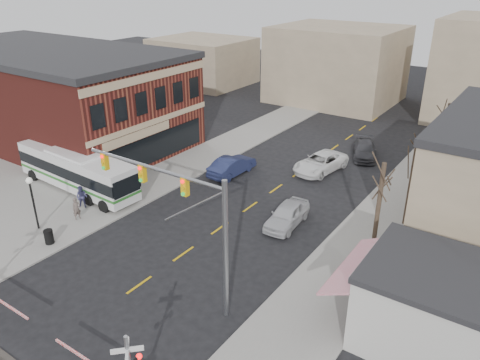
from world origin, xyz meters
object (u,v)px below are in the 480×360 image
(car_b, at_px, (232,166))
(pedestrian_near, at_px, (77,209))
(trash_bin, at_px, (49,237))
(car_a, at_px, (287,215))
(traffic_signal_mast, at_px, (184,208))
(car_c, at_px, (320,163))
(car_d, at_px, (365,150))
(pedestrian_far, at_px, (82,197))
(street_lamp, at_px, (31,192))
(transit_bus, at_px, (77,170))

(car_b, xyz_separation_m, pedestrian_near, (-4.54, -13.38, 0.11))
(trash_bin, height_order, car_a, car_a)
(car_b, bearing_deg, traffic_signal_mast, 119.27)
(car_c, height_order, car_d, car_c)
(pedestrian_far, bearing_deg, car_b, 35.66)
(pedestrian_far, bearing_deg, pedestrian_near, -79.31)
(trash_bin, bearing_deg, street_lamp, 162.28)
(street_lamp, distance_m, pedestrian_near, 3.42)
(street_lamp, xyz_separation_m, car_b, (5.76, 15.86, -2.14))
(car_b, bearing_deg, car_a, 150.92)
(transit_bus, distance_m, pedestrian_far, 3.83)
(traffic_signal_mast, bearing_deg, pedestrian_near, 170.16)
(transit_bus, height_order, traffic_signal_mast, traffic_signal_mast)
(trash_bin, relative_size, pedestrian_near, 0.59)
(car_a, bearing_deg, car_d, 86.68)
(transit_bus, xyz_separation_m, car_d, (17.13, 20.76, -1.08))
(car_b, bearing_deg, trash_bin, 80.79)
(car_b, xyz_separation_m, pedestrian_far, (-5.69, -11.99, 0.17))
(transit_bus, bearing_deg, car_d, 50.46)
(street_lamp, relative_size, car_a, 0.82)
(car_a, bearing_deg, transit_bus, -168.97)
(car_a, xyz_separation_m, car_c, (-2.31, 10.40, 0.00))
(car_b, bearing_deg, pedestrian_near, 73.47)
(traffic_signal_mast, bearing_deg, car_d, 89.17)
(trash_bin, relative_size, car_c, 0.17)
(traffic_signal_mast, relative_size, car_b, 1.85)
(car_c, bearing_deg, pedestrian_far, -115.56)
(transit_bus, height_order, pedestrian_far, transit_bus)
(transit_bus, height_order, car_b, transit_bus)
(transit_bus, relative_size, pedestrian_far, 7.01)
(car_d, xyz_separation_m, pedestrian_far, (-14.03, -22.84, 0.27))
(trash_bin, xyz_separation_m, car_c, (9.61, 21.83, 0.20))
(pedestrian_near, bearing_deg, car_d, -17.30)
(traffic_signal_mast, distance_m, pedestrian_near, 13.53)
(traffic_signal_mast, height_order, trash_bin, traffic_signal_mast)
(transit_bus, xyz_separation_m, car_b, (8.80, 9.90, -0.98))
(transit_bus, relative_size, street_lamp, 3.20)
(trash_bin, xyz_separation_m, pedestrian_near, (-1.18, 3.24, 0.35))
(car_c, bearing_deg, pedestrian_near, -110.90)
(street_lamp, bearing_deg, pedestrian_near, 63.80)
(car_a, distance_m, car_b, 10.01)
(pedestrian_far, bearing_deg, car_c, 26.27)
(traffic_signal_mast, bearing_deg, pedestrian_far, 165.37)
(trash_bin, distance_m, car_d, 29.87)
(car_a, height_order, car_b, car_b)
(traffic_signal_mast, relative_size, car_d, 1.86)
(street_lamp, relative_size, car_b, 0.77)
(street_lamp, xyz_separation_m, pedestrian_far, (0.06, 3.87, -1.96))
(car_c, xyz_separation_m, pedestrian_far, (-11.94, -17.19, 0.20))
(street_lamp, distance_m, trash_bin, 3.46)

